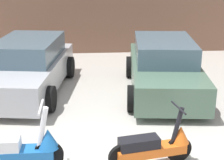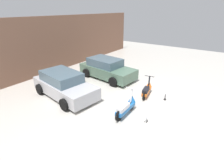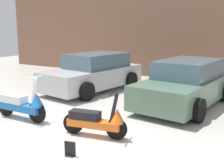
# 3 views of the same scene
# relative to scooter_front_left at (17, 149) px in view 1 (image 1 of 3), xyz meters

# --- Properties ---
(scooter_front_left) EXTENTS (1.55, 0.56, 1.08)m
(scooter_front_left) POSITION_rel_scooter_front_left_xyz_m (0.00, 0.00, 0.00)
(scooter_front_left) COLOR black
(scooter_front_left) RESTS_ON ground_plane
(scooter_front_right) EXTENTS (1.38, 0.56, 0.97)m
(scooter_front_right) POSITION_rel_scooter_front_left_xyz_m (2.14, 0.02, -0.04)
(scooter_front_right) COLOR black
(scooter_front_right) RESTS_ON ground_plane
(car_rear_left) EXTENTS (2.22, 3.97, 1.29)m
(car_rear_left) POSITION_rel_scooter_front_left_xyz_m (-0.37, 3.55, 0.23)
(car_rear_left) COLOR #B7B7BC
(car_rear_left) RESTS_ON ground_plane
(car_rear_center) EXTENTS (2.12, 3.91, 1.28)m
(car_rear_center) POSITION_rel_scooter_front_left_xyz_m (2.98, 3.27, 0.23)
(car_rear_center) COLOR #51705B
(car_rear_center) RESTS_ON ground_plane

